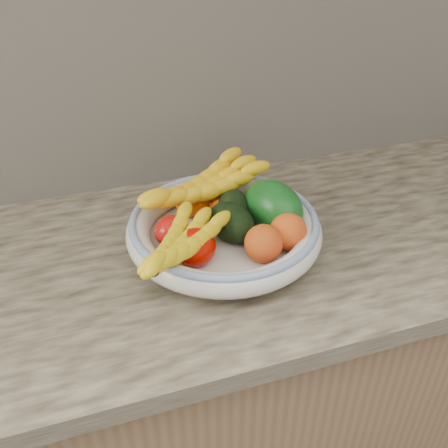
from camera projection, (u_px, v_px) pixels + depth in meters
kitchen_counter at (221, 377)px, 1.29m from camera, size 2.44×0.66×1.40m
fruit_bowl at (224, 229)px, 1.00m from camera, size 0.39×0.39×0.08m
clementine_back_left at (189, 205)px, 1.06m from camera, size 0.07×0.07×0.05m
clementine_back_right at (217, 196)px, 1.09m from camera, size 0.06×0.06×0.04m
clementine_back_mid at (222, 211)px, 1.04m from camera, size 0.07×0.07×0.05m
clementine_extra at (198, 203)px, 1.07m from camera, size 0.05×0.05×0.05m
tomato_left at (172, 231)px, 0.96m from camera, size 0.08×0.08×0.06m
tomato_near_left at (195, 247)px, 0.92m from camera, size 0.10×0.10×0.07m
avocado_center at (231, 223)px, 0.99m from camera, size 0.11×0.13×0.08m
avocado_right at (233, 208)px, 1.03m from camera, size 0.10×0.11×0.07m
green_mango at (273, 206)px, 1.01m from camera, size 0.16×0.18×0.13m
peach_front at (264, 243)px, 0.93m from camera, size 0.09×0.09×0.07m
peach_right at (288, 232)px, 0.95m from camera, size 0.08×0.08×0.07m
banana_bunch_back at (202, 190)px, 1.04m from camera, size 0.34×0.23×0.09m
banana_bunch_front at (180, 247)px, 0.89m from camera, size 0.25×0.27×0.07m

